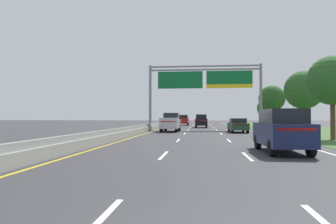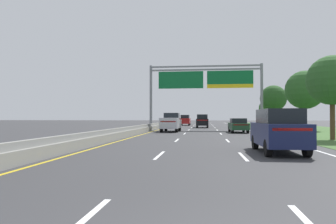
{
  "view_description": "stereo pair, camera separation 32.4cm",
  "coord_description": "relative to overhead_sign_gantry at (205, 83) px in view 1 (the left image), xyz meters",
  "views": [
    {
      "loc": [
        -0.16,
        -3.34,
        1.74
      ],
      "look_at": [
        -3.67,
        29.27,
        2.25
      ],
      "focal_mm": 32.92,
      "sensor_mm": 36.0,
      "label": 1
    },
    {
      "loc": [
        0.16,
        -3.3,
        1.74
      ],
      "look_at": [
        -3.67,
        29.27,
        2.25
      ],
      "focal_mm": 32.92,
      "sensor_mm": 36.0,
      "label": 2
    }
  ],
  "objects": [
    {
      "name": "roadside_tree_mid",
      "position": [
        12.49,
        -0.77,
        -1.13
      ],
      "size": [
        4.86,
        4.86,
        7.57
      ],
      "color": "#4C3823",
      "rests_on": "ground"
    },
    {
      "name": "car_red_left_lane_suv",
      "position": [
        -3.91,
        20.53,
        -5.16
      ],
      "size": [
        1.92,
        4.71,
        2.11
      ],
      "rotation": [
        0.0,
        0.0,
        1.57
      ],
      "color": "maroon",
      "rests_on": "ground"
    },
    {
      "name": "median_barrier_concrete",
      "position": [
        -6.9,
        -2.94,
        -5.9
      ],
      "size": [
        0.6,
        110.0,
        0.85
      ],
      "color": "gray",
      "rests_on": "ground"
    },
    {
      "name": "car_navy_right_lane_suv",
      "position": [
        3.43,
        -25.8,
        -5.16
      ],
      "size": [
        1.95,
        4.72,
        2.11
      ],
      "rotation": [
        0.0,
        0.0,
        1.58
      ],
      "color": "#161E47",
      "rests_on": "ground"
    },
    {
      "name": "lane_striping",
      "position": [
        -0.3,
        -3.39,
        -6.25
      ],
      "size": [
        11.96,
        106.0,
        0.01
      ],
      "color": "white",
      "rests_on": "ground"
    },
    {
      "name": "roadside_tree_far",
      "position": [
        11.78,
        13.78,
        -1.33
      ],
      "size": [
        4.52,
        4.52,
        7.2
      ],
      "color": "#4C3823",
      "rests_on": "ground"
    },
    {
      "name": "pickup_truck_silver",
      "position": [
        -4.01,
        -5.26,
        -5.18
      ],
      "size": [
        2.07,
        5.43,
        2.2
      ],
      "rotation": [
        0.0,
        0.0,
        1.56
      ],
      "color": "#B2B5BA",
      "rests_on": "ground"
    },
    {
      "name": "roadside_tree_near",
      "position": [
        9.47,
        -16.77,
        -1.77
      ],
      "size": [
        3.75,
        3.75,
        6.38
      ],
      "color": "#4C3823",
      "rests_on": "ground"
    },
    {
      "name": "roadside_tree_distant",
      "position": [
        13.99,
        29.25,
        -2.64
      ],
      "size": [
        4.03,
        4.03,
        5.65
      ],
      "color": "#4C3823",
      "rests_on": "ground"
    },
    {
      "name": "grass_verge_right",
      "position": [
        13.65,
        -2.94,
        -6.25
      ],
      "size": [
        14.0,
        110.0,
        0.02
      ],
      "primitive_type": "cube",
      "color": "#3D602D",
      "rests_on": "ground"
    },
    {
      "name": "overhead_sign_gantry",
      "position": [
        0.0,
        0.0,
        0.0
      ],
      "size": [
        15.06,
        0.42,
        8.73
      ],
      "color": "gray",
      "rests_on": "ground"
    },
    {
      "name": "ground_plane",
      "position": [
        -0.3,
        -2.94,
        -6.26
      ],
      "size": [
        220.0,
        220.0,
        0.0
      ],
      "primitive_type": "plane",
      "color": "#333335"
    },
    {
      "name": "car_darkgreen_right_lane_sedan",
      "position": [
        3.59,
        -6.62,
        -5.44
      ],
      "size": [
        1.93,
        4.44,
        1.57
      ],
      "rotation": [
        0.0,
        0.0,
        1.6
      ],
      "color": "#193D23",
      "rests_on": "ground"
    },
    {
      "name": "car_black_centre_lane_suv",
      "position": [
        -0.44,
        8.39,
        -5.16
      ],
      "size": [
        1.9,
        4.7,
        2.11
      ],
      "rotation": [
        0.0,
        0.0,
        1.57
      ],
      "color": "black",
      "rests_on": "ground"
    }
  ]
}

